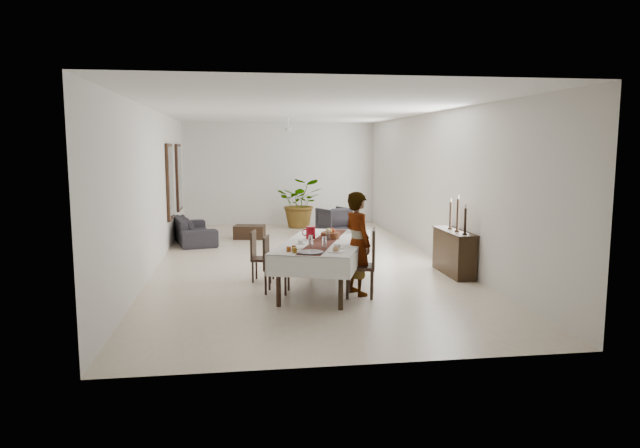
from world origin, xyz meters
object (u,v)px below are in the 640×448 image
(dining_table_top, at_px, (324,243))
(red_pitcher, at_px, (311,233))
(sideboard_body, at_px, (454,253))
(sofa, at_px, (194,230))
(woman, at_px, (358,243))

(dining_table_top, distance_m, red_pitcher, 0.35)
(dining_table_top, bearing_deg, sideboard_body, 35.10)
(red_pitcher, bearing_deg, dining_table_top, -50.00)
(red_pitcher, relative_size, sofa, 0.10)
(dining_table_top, relative_size, sofa, 1.19)
(red_pitcher, relative_size, sideboard_body, 0.16)
(woman, xyz_separation_m, sideboard_body, (2.15, 1.23, -0.45))
(dining_table_top, xyz_separation_m, sofa, (-2.61, 5.27, -0.47))
(sofa, bearing_deg, dining_table_top, -165.96)
(woman, bearing_deg, red_pitcher, 25.86)
(dining_table_top, xyz_separation_m, sideboard_body, (2.64, 0.76, -0.39))
(dining_table_top, distance_m, sofa, 5.90)
(dining_table_top, bearing_deg, sofa, 135.33)
(red_pitcher, distance_m, woman, 1.00)
(dining_table_top, bearing_deg, red_pitcher, 149.04)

